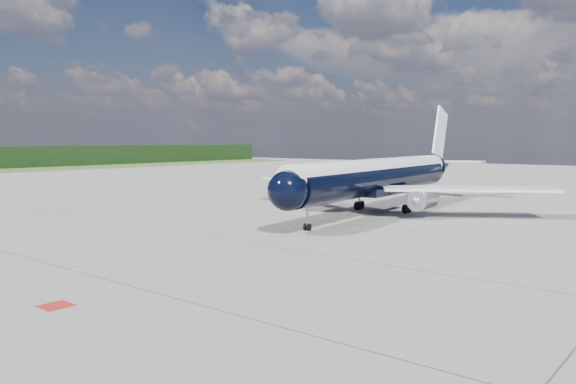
% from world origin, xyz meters
% --- Properties ---
extents(ground, '(320.00, 320.00, 0.00)m').
position_xyz_m(ground, '(0.00, 30.00, 0.00)').
color(ground, gray).
rests_on(ground, ground).
extents(taxiway_centerline, '(0.16, 160.00, 0.01)m').
position_xyz_m(taxiway_centerline, '(0.00, 25.00, 0.00)').
color(taxiway_centerline, '#E2A50B').
rests_on(taxiway_centerline, ground).
extents(red_marking, '(1.60, 1.60, 0.01)m').
position_xyz_m(red_marking, '(6.80, -10.00, 0.00)').
color(red_marking, maroon).
rests_on(red_marking, ground).
extents(main_airliner, '(40.37, 49.37, 14.26)m').
position_xyz_m(main_airliner, '(0.27, 36.62, 4.42)').
color(main_airliner, black).
rests_on(main_airliner, ground).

